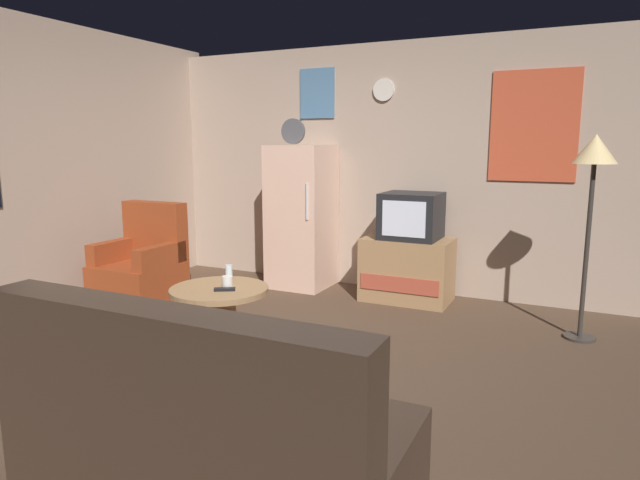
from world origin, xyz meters
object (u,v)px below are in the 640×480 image
(standing_lamp, at_px, (594,165))
(remote_control, at_px, (225,289))
(mug_ceramic_white, at_px, (227,282))
(crt_tv, at_px, (411,216))
(fridge, at_px, (302,216))
(armchair, at_px, (142,269))
(tv_stand, at_px, (407,269))
(couch, at_px, (205,433))
(wine_glass, at_px, (229,275))
(coffee_table, at_px, (220,319))

(standing_lamp, distance_m, remote_control, 2.89)
(mug_ceramic_white, bearing_deg, crt_tv, 66.27)
(fridge, bearing_deg, mug_ceramic_white, -78.45)
(remote_control, bearing_deg, standing_lamp, 2.59)
(crt_tv, xyz_separation_m, armchair, (-2.28, -1.20, -0.50))
(tv_stand, distance_m, standing_lamp, 1.93)
(armchair, distance_m, couch, 3.22)
(tv_stand, bearing_deg, standing_lamp, -16.50)
(standing_lamp, bearing_deg, fridge, 169.39)
(mug_ceramic_white, relative_size, armchair, 0.09)
(armchair, bearing_deg, fridge, 49.66)
(crt_tv, relative_size, wine_glass, 3.60)
(coffee_table, bearing_deg, wine_glass, 82.57)
(couch, bearing_deg, tv_stand, 92.23)
(mug_ceramic_white, bearing_deg, standing_lamp, 31.01)
(mug_ceramic_white, distance_m, armchair, 1.62)
(remote_control, distance_m, couch, 1.69)
(crt_tv, bearing_deg, coffee_table, -115.23)
(tv_stand, bearing_deg, crt_tv, -2.01)
(wine_glass, relative_size, remote_control, 1.00)
(tv_stand, relative_size, standing_lamp, 0.53)
(fridge, height_order, coffee_table, fridge)
(mug_ceramic_white, bearing_deg, fridge, 101.55)
(couch, bearing_deg, crt_tv, 91.76)
(fridge, relative_size, crt_tv, 3.28)
(standing_lamp, height_order, couch, standing_lamp)
(fridge, height_order, standing_lamp, fridge)
(wine_glass, bearing_deg, tv_stand, 64.52)
(fridge, xyz_separation_m, tv_stand, (1.19, -0.05, -0.45))
(coffee_table, height_order, remote_control, remote_control)
(wine_glass, bearing_deg, fridge, 100.60)
(crt_tv, xyz_separation_m, standing_lamp, (1.52, -0.46, 0.52))
(fridge, height_order, mug_ceramic_white, fridge)
(armchair, height_order, couch, armchair)
(crt_tv, xyz_separation_m, remote_control, (-0.80, -1.94, -0.35))
(crt_tv, height_order, remote_control, crt_tv)
(wine_glass, relative_size, couch, 0.09)
(standing_lamp, height_order, coffee_table, standing_lamp)
(mug_ceramic_white, bearing_deg, couch, -58.16)
(coffee_table, xyz_separation_m, wine_glass, (0.01, 0.11, 0.31))
(fridge, xyz_separation_m, crt_tv, (1.21, -0.05, 0.08))
(fridge, bearing_deg, wine_glass, -79.40)
(standing_lamp, relative_size, coffee_table, 2.21)
(standing_lamp, relative_size, mug_ceramic_white, 17.67)
(coffee_table, distance_m, wine_glass, 0.33)
(coffee_table, xyz_separation_m, remote_control, (0.09, -0.06, 0.25))
(crt_tv, height_order, couch, crt_tv)
(mug_ceramic_white, xyz_separation_m, armchair, (-1.46, 0.67, -0.19))
(fridge, distance_m, crt_tv, 1.22)
(crt_tv, xyz_separation_m, wine_glass, (-0.87, -1.77, -0.28))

